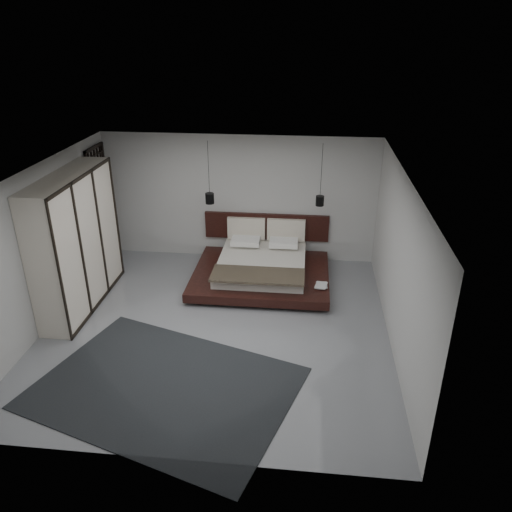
# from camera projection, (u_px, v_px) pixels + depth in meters

# --- Properties ---
(floor) EXTENTS (6.00, 6.00, 0.00)m
(floor) POSITION_uv_depth(u_px,v_px,m) (217.00, 327.00, 8.89)
(floor) COLOR gray
(floor) RESTS_ON ground
(ceiling) EXTENTS (6.00, 6.00, 0.00)m
(ceiling) POSITION_uv_depth(u_px,v_px,m) (211.00, 174.00, 7.69)
(ceiling) COLOR white
(ceiling) RESTS_ON wall_back
(wall_back) EXTENTS (6.00, 0.00, 6.00)m
(wall_back) POSITION_uv_depth(u_px,v_px,m) (239.00, 198.00, 10.99)
(wall_back) COLOR #B9B9B7
(wall_back) RESTS_ON floor
(wall_front) EXTENTS (6.00, 0.00, 6.00)m
(wall_front) POSITION_uv_depth(u_px,v_px,m) (166.00, 369.00, 5.59)
(wall_front) COLOR #B9B9B7
(wall_front) RESTS_ON floor
(wall_left) EXTENTS (0.00, 6.00, 6.00)m
(wall_left) POSITION_uv_depth(u_px,v_px,m) (43.00, 248.00, 8.58)
(wall_left) COLOR #B9B9B7
(wall_left) RESTS_ON floor
(wall_right) EXTENTS (0.00, 6.00, 6.00)m
(wall_right) POSITION_uv_depth(u_px,v_px,m) (399.00, 264.00, 8.00)
(wall_right) COLOR #B9B9B7
(wall_right) RESTS_ON floor
(lattice_screen) EXTENTS (0.05, 0.90, 2.60)m
(lattice_screen) POSITION_uv_depth(u_px,v_px,m) (102.00, 206.00, 10.82)
(lattice_screen) COLOR black
(lattice_screen) RESTS_ON floor
(bed) EXTENTS (2.77, 2.39, 1.07)m
(bed) POSITION_uv_depth(u_px,v_px,m) (262.00, 267.00, 10.42)
(bed) COLOR black
(bed) RESTS_ON floor
(book_lower) EXTENTS (0.22, 0.29, 0.03)m
(book_lower) POSITION_uv_depth(u_px,v_px,m) (316.00, 285.00, 9.73)
(book_lower) COLOR #99724C
(book_lower) RESTS_ON bed
(book_upper) EXTENTS (0.27, 0.33, 0.02)m
(book_upper) POSITION_uv_depth(u_px,v_px,m) (315.00, 285.00, 9.69)
(book_upper) COLOR #99724C
(book_upper) RESTS_ON book_lower
(pendant_left) EXTENTS (0.18, 0.18, 1.31)m
(pendant_left) POSITION_uv_depth(u_px,v_px,m) (210.00, 198.00, 10.36)
(pendant_left) COLOR black
(pendant_left) RESTS_ON ceiling
(pendant_right) EXTENTS (0.17, 0.17, 1.27)m
(pendant_right) POSITION_uv_depth(u_px,v_px,m) (320.00, 201.00, 10.13)
(pendant_right) COLOR black
(pendant_right) RESTS_ON ceiling
(wardrobe) EXTENTS (0.61, 2.58, 2.53)m
(wardrobe) POSITION_uv_depth(u_px,v_px,m) (76.00, 242.00, 9.14)
(wardrobe) COLOR silver
(wardrobe) RESTS_ON floor
(rug) EXTENTS (4.32, 3.65, 0.02)m
(rug) POSITION_uv_depth(u_px,v_px,m) (165.00, 387.00, 7.40)
(rug) COLOR black
(rug) RESTS_ON floor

